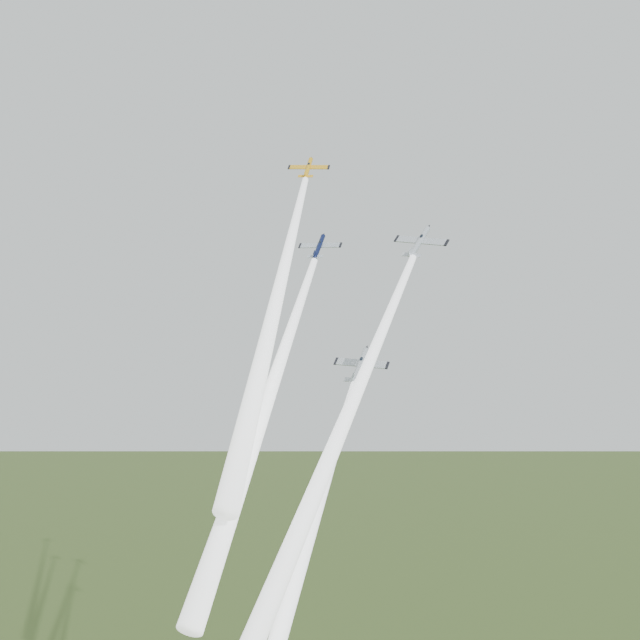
% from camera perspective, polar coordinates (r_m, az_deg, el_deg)
% --- Properties ---
extents(plane_yellow, '(7.71, 7.14, 5.86)m').
position_cam_1_polar(plane_yellow, '(126.37, -0.85, 10.76)').
color(plane_yellow, orange).
extents(smoke_trail_yellow, '(16.60, 40.46, 45.61)m').
position_cam_1_polar(smoke_trail_yellow, '(100.63, -3.30, 0.66)').
color(smoke_trail_yellow, white).
extents(plane_navy, '(7.27, 6.38, 5.72)m').
position_cam_1_polar(plane_navy, '(116.87, -0.06, 5.25)').
color(plane_navy, '#0C1336').
extents(smoke_trail_navy, '(10.66, 38.97, 42.62)m').
position_cam_1_polar(smoke_trail_navy, '(95.65, -3.96, -6.25)').
color(smoke_trail_navy, white).
extents(plane_silver_right, '(8.87, 6.22, 7.79)m').
position_cam_1_polar(plane_silver_right, '(110.56, 7.08, 5.52)').
color(plane_silver_right, silver).
extents(smoke_trail_silver_right, '(3.16, 49.10, 53.38)m').
position_cam_1_polar(smoke_trail_silver_right, '(86.28, 0.38, -10.45)').
color(smoke_trail_silver_right, white).
extents(plane_silver_low, '(7.68, 6.81, 6.81)m').
position_cam_1_polar(plane_silver_low, '(103.52, 2.86, -3.23)').
color(plane_silver_low, '#A3ABB1').
extents(smoke_trail_silver_low, '(8.79, 44.19, 48.09)m').
position_cam_1_polar(smoke_trail_silver_low, '(85.01, -2.54, -20.33)').
color(smoke_trail_silver_low, white).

